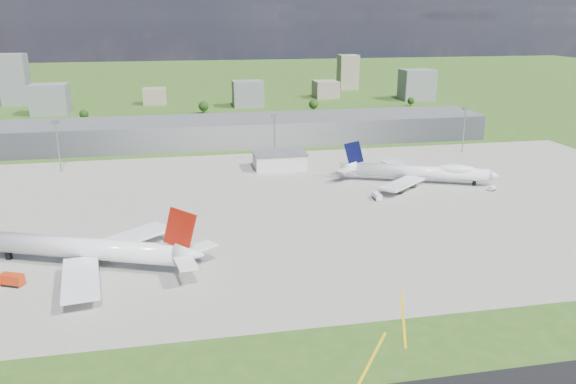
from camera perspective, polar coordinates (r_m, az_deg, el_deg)
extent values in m
plane|color=#31551A|center=(337.39, -4.05, 4.50)|extent=(1400.00, 1400.00, 0.00)
cube|color=gray|center=(234.50, 1.73, -1.31)|extent=(360.00, 190.00, 0.08)
cube|color=gray|center=(350.39, -4.38, 6.23)|extent=(300.00, 42.00, 15.00)
cube|color=silver|center=(289.80, -0.87, 3.18)|extent=(26.00, 16.00, 8.00)
cylinder|color=gray|center=(304.31, -22.31, 4.20)|extent=(0.70, 0.70, 25.00)
cube|color=gray|center=(301.92, -22.59, 6.57)|extent=(3.50, 2.00, 1.20)
cylinder|color=gray|center=(302.26, -1.38, 5.43)|extent=(0.70, 0.70, 25.00)
cube|color=gray|center=(299.85, -1.40, 7.83)|extent=(3.50, 2.00, 1.20)
cylinder|color=gray|center=(338.10, 17.43, 5.93)|extent=(0.70, 0.70, 25.00)
cube|color=gray|center=(335.95, 17.63, 8.07)|extent=(3.50, 2.00, 1.20)
cylinder|color=white|center=(188.18, -20.45, -5.34)|extent=(62.25, 29.91, 6.66)
cone|color=white|center=(172.42, -9.91, -6.23)|extent=(10.70, 9.46, 6.66)
cube|color=maroon|center=(190.07, -20.96, -5.85)|extent=(50.04, 21.99, 1.44)
cube|color=white|center=(172.03, -20.32, -8.22)|extent=(14.07, 29.98, 1.00)
cube|color=white|center=(197.27, -15.72, -4.44)|extent=(28.81, 25.72, 1.00)
cube|color=#9C1308|center=(170.37, -10.92, -3.68)|extent=(10.48, 4.59, 13.40)
cylinder|color=#38383D|center=(177.43, -20.33, -8.18)|extent=(6.98, 5.55, 3.55)
cylinder|color=#38383D|center=(195.82, -16.91, -5.38)|extent=(6.98, 5.55, 3.55)
cube|color=black|center=(182.85, -19.28, -7.50)|extent=(2.14, 1.89, 2.77)
cube|color=black|center=(190.72, -17.82, -6.29)|extent=(2.14, 1.89, 2.77)
cube|color=black|center=(203.84, -26.52, -5.80)|extent=(2.14, 1.89, 2.77)
cylinder|color=white|center=(270.89, 13.36, 1.98)|extent=(58.53, 27.85, 6.05)
cone|color=white|center=(274.66, 20.18, 1.58)|extent=(6.76, 7.42, 6.05)
cone|color=white|center=(270.94, 6.14, 2.54)|extent=(9.49, 8.50, 6.05)
cube|color=navy|center=(271.50, 13.74, 1.58)|extent=(47.08, 20.53, 1.27)
ellipsoid|color=white|center=(271.76, 16.70, 2.16)|extent=(20.24, 12.74, 5.45)
cube|color=white|center=(285.32, 11.46, 2.52)|extent=(12.70, 28.24, 0.88)
cube|color=white|center=(256.75, 11.51, 0.85)|extent=(26.79, 23.82, 0.88)
cube|color=#070B39|center=(269.04, 6.71, 3.98)|extent=(9.23, 4.02, 11.80)
cylinder|color=#38383D|center=(280.08, 12.20, 1.80)|extent=(6.14, 4.88, 3.12)
cylinder|color=#38383D|center=(289.36, 11.05, 2.37)|extent=(6.14, 4.88, 3.12)
cylinder|color=#38383D|center=(263.18, 12.28, 0.79)|extent=(6.14, 4.88, 3.12)
cylinder|color=#38383D|center=(253.67, 11.05, 0.23)|extent=(6.14, 4.88, 3.12)
cube|color=black|center=(275.96, 12.05, 1.46)|extent=(1.88, 1.66, 2.44)
cube|color=black|center=(267.51, 12.08, 0.95)|extent=(1.88, 1.66, 2.44)
cube|color=black|center=(274.44, 18.38, 0.85)|extent=(1.88, 1.66, 2.44)
cube|color=red|center=(184.27, -26.25, -7.97)|extent=(7.43, 5.46, 3.18)
cube|color=black|center=(184.91, -26.18, -8.41)|extent=(6.55, 5.18, 0.70)
cube|color=#CEC20C|center=(194.90, -8.09, -5.17)|extent=(3.74, 3.10, 1.30)
cube|color=black|center=(195.15, -8.08, -5.34)|extent=(3.34, 2.97, 0.70)
cube|color=white|center=(243.43, 9.04, -0.41)|extent=(2.52, 5.60, 2.45)
cube|color=black|center=(243.81, 9.02, -0.69)|extent=(2.63, 4.77, 0.70)
cube|color=silver|center=(269.34, 20.05, 0.40)|extent=(4.39, 3.75, 1.78)
cube|color=black|center=(269.59, 20.03, 0.21)|extent=(3.93, 3.50, 0.70)
cube|color=slate|center=(491.11, -23.02, 8.67)|extent=(28.00, 22.00, 24.00)
cube|color=gray|center=(521.40, -13.37, 9.46)|extent=(20.00, 18.00, 14.00)
cube|color=slate|center=(494.30, -4.09, 9.93)|extent=(26.00, 20.00, 22.00)
cube|color=gray|center=(548.76, 3.84, 10.37)|extent=(22.00, 24.00, 16.00)
cube|color=slate|center=(546.24, 12.96, 10.57)|extent=(30.00, 22.00, 28.00)
cube|color=slate|center=(557.18, -26.02, 10.23)|extent=(22.00, 20.00, 44.00)
cube|color=gray|center=(615.97, 6.10, 12.02)|extent=(20.00, 18.00, 36.00)
cylinder|color=#382314|center=(453.17, -19.98, 7.03)|extent=(0.70, 0.70, 3.00)
sphere|color=black|center=(452.63, -20.03, 7.45)|extent=(6.75, 6.75, 6.75)
cylinder|color=#382314|center=(462.79, -8.56, 8.12)|extent=(0.70, 0.70, 3.60)
sphere|color=black|center=(462.16, -8.59, 8.61)|extent=(8.10, 8.10, 8.10)
cylinder|color=#382314|center=(470.35, 2.60, 8.43)|extent=(0.70, 0.70, 3.40)
sphere|color=black|center=(469.76, 2.60, 8.89)|extent=(7.65, 7.65, 7.65)
cylinder|color=#382314|center=(508.12, 12.36, 8.69)|extent=(0.70, 0.70, 2.80)
sphere|color=black|center=(507.67, 12.38, 9.04)|extent=(6.30, 6.30, 6.30)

